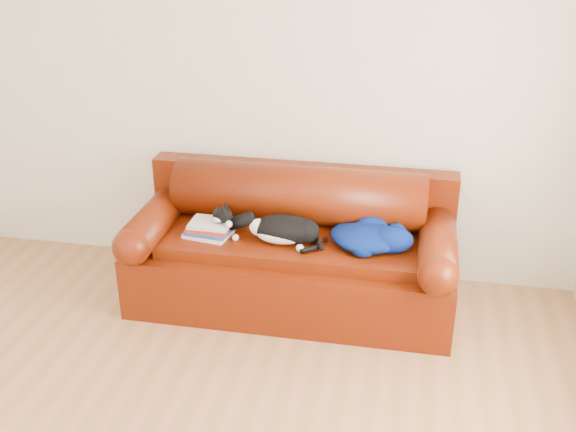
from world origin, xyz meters
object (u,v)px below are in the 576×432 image
at_px(sofa_base, 292,270).
at_px(blanket, 370,236).
at_px(book_stack, 210,228).
at_px(cat, 284,230).

relative_size(sofa_base, blanket, 3.66).
bearing_deg(sofa_base, book_stack, -168.66).
xyz_separation_m(book_stack, cat, (0.49, -0.00, 0.04)).
relative_size(book_stack, blanket, 0.55).
height_order(book_stack, cat, cat).
bearing_deg(book_stack, blanket, 2.67).
bearing_deg(blanket, cat, -174.57).
height_order(book_stack, blanket, blanket).
xyz_separation_m(cat, blanket, (0.54, 0.05, -0.02)).
bearing_deg(blanket, sofa_base, 173.57).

